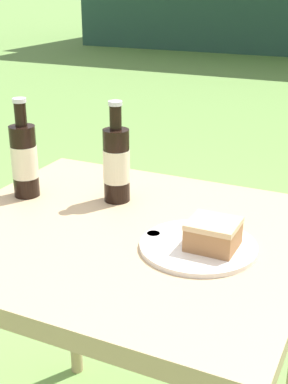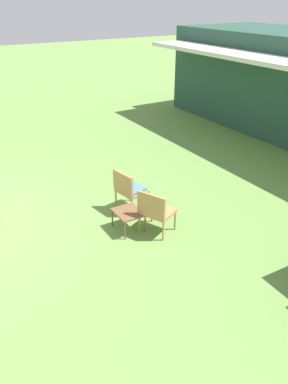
{
  "view_description": "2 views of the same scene",
  "coord_description": "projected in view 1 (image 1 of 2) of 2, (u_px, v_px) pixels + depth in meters",
  "views": [
    {
      "loc": [
        0.49,
        -0.93,
        1.25
      ],
      "look_at": [
        0.0,
        0.1,
        0.8
      ],
      "focal_mm": 50.0,
      "sensor_mm": 36.0,
      "label": 1
    },
    {
      "loc": [
        6.68,
        -0.05,
        3.94
      ],
      "look_at": [
        1.74,
        2.93,
        0.9
      ],
      "focal_mm": 35.0,
      "sensor_mm": 36.0,
      "label": 2
    }
  ],
  "objects": [
    {
      "name": "cola_bottle_far",
      "position": [
        24.0,
        159.0,
        1.3
      ],
      "size": [
        0.06,
        0.06,
        0.24
      ],
      "color": "black",
      "rests_on": "patio_table"
    },
    {
      "name": "fork",
      "position": [
        184.0,
        240.0,
        1.1
      ],
      "size": [
        0.15,
        0.08,
        0.01
      ],
      "color": "silver",
      "rests_on": "patio_table"
    },
    {
      "name": "cake_on_plate",
      "position": [
        205.0,
        241.0,
        1.06
      ],
      "size": [
        0.24,
        0.24,
        0.07
      ],
      "color": "silver",
      "rests_on": "patio_table"
    },
    {
      "name": "patio_table",
      "position": [
        125.0,
        262.0,
        1.19
      ],
      "size": [
        0.79,
        0.71,
        0.75
      ],
      "color": "tan",
      "rests_on": "ground_plane"
    },
    {
      "name": "cola_bottle_near",
      "position": [
        116.0,
        163.0,
        1.27
      ],
      "size": [
        0.06,
        0.06,
        0.24
      ],
      "color": "black",
      "rests_on": "patio_table"
    },
    {
      "name": "loose_bottle_cap",
      "position": [
        153.0,
        235.0,
        1.12
      ],
      "size": [
        0.03,
        0.03,
        0.01
      ],
      "color": "silver",
      "rests_on": "patio_table"
    }
  ]
}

